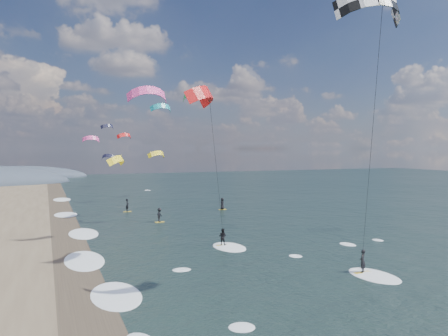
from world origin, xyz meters
name	(u,v)px	position (x,y,z in m)	size (l,w,h in m)	color
ground	(325,306)	(0.00, 0.00, 0.00)	(260.00, 260.00, 0.00)	black
wet_sand_strip	(79,280)	(-12.00, 10.00, 0.00)	(3.00, 240.00, 0.00)	#382D23
kitesurfer_near_a	(380,70)	(2.97, -0.60, 12.76)	(7.52, 8.21, 17.07)	gold
kitesurfer_near_b	(216,151)	(-1.83, 11.61, 8.35)	(6.66, 9.04, 13.57)	gold
far_kitesurfers	(173,209)	(1.07, 33.99, 0.85)	(13.73, 10.83, 1.78)	gold
bg_kite_field	(130,132)	(-0.81, 53.78, 11.29)	(13.30, 71.89, 9.29)	#D83F8C
shoreline_surf	(91,261)	(-10.80, 14.75, 0.00)	(2.40, 79.40, 0.11)	white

